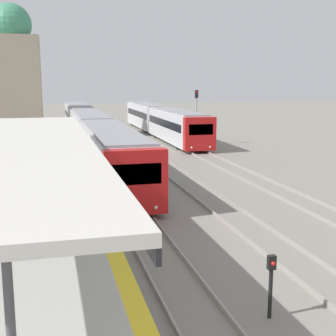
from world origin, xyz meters
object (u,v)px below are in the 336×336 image
at_px(train_near, 90,129).
at_px(train_far, 160,119).
at_px(person_on_platform, 75,202).
at_px(signal_post_near, 271,279).
at_px(signal_mast_far, 196,111).

bearing_deg(train_near, train_far, 46.83).
relative_size(person_on_platform, train_near, 0.04).
distance_m(person_on_platform, train_near, 25.50).
height_order(train_far, signal_post_near, train_far).
xyz_separation_m(person_on_platform, train_near, (2.68, 25.36, -0.09)).
xyz_separation_m(train_near, train_far, (8.37, 8.92, -0.03)).
bearing_deg(train_far, train_near, -133.17).
bearing_deg(train_near, person_on_platform, -96.02).
relative_size(person_on_platform, train_far, 0.06).
height_order(person_on_platform, signal_mast_far, signal_mast_far).
xyz_separation_m(person_on_platform, signal_post_near, (4.40, -5.57, -0.81)).
bearing_deg(person_on_platform, train_far, 72.15).
xyz_separation_m(person_on_platform, train_far, (11.04, 34.28, -0.12)).
bearing_deg(signal_mast_far, train_far, 98.65).
distance_m(train_near, train_far, 12.23).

